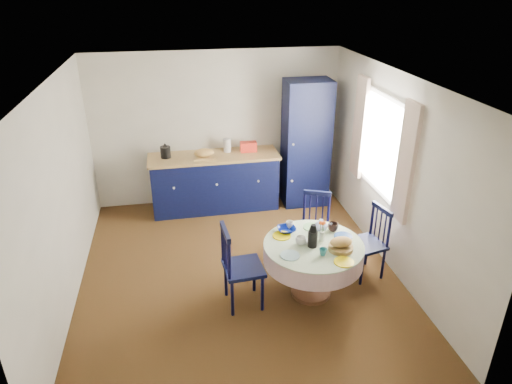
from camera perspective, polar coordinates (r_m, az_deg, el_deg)
floor at (r=6.07m, az=-2.18°, el=-9.96°), size 4.50×4.50×0.00m
ceiling at (r=5.05m, az=-2.66°, el=13.83°), size 4.50×4.50×0.00m
wall_back at (r=7.53m, az=-4.92°, el=7.88°), size 4.00×0.02×2.50m
wall_left at (r=5.56m, az=-23.26°, el=-0.82°), size 0.02×4.50×2.50m
wall_right at (r=6.02m, az=16.79°, el=2.25°), size 0.02×4.50×2.50m
window at (r=6.16m, az=15.51°, el=5.66°), size 0.10×1.74×1.45m
kitchen_counter at (r=7.47m, az=-5.19°, el=1.37°), size 2.08×0.67×1.17m
pantry_cabinet at (r=7.48m, az=6.25°, el=5.99°), size 0.73×0.54×2.07m
dining_table at (r=5.42m, az=7.24°, el=-7.52°), size 1.17×1.17×0.98m
chair_left at (r=5.26m, az=-2.07°, el=-9.27°), size 0.47×0.49×1.03m
chair_far at (r=6.22m, az=7.32°, el=-4.16°), size 0.53×0.52×0.91m
chair_right at (r=5.96m, az=13.97°, el=-6.04°), size 0.48×0.50×0.94m
mug_a at (r=5.31m, az=5.62°, el=-6.07°), size 0.12×0.12×0.10m
mug_b at (r=5.15m, az=8.37°, el=-7.41°), size 0.09×0.09×0.08m
mug_c at (r=5.62m, az=9.61°, el=-4.35°), size 0.13×0.13×0.10m
mug_d at (r=5.62m, az=4.23°, el=-4.10°), size 0.09×0.09×0.09m
cobalt_bowl at (r=5.55m, az=3.85°, el=-4.70°), size 0.22×0.22×0.06m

